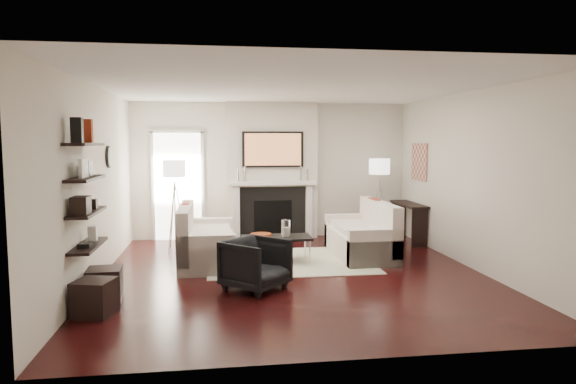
{
  "coord_description": "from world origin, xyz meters",
  "views": [
    {
      "loc": [
        -1.11,
        -7.26,
        1.93
      ],
      "look_at": [
        0.0,
        0.6,
        1.15
      ],
      "focal_mm": 32.0,
      "sensor_mm": 36.0,
      "label": 1
    }
  ],
  "objects": [
    {
      "name": "coffee_table",
      "position": [
        -0.16,
        0.77,
        0.4
      ],
      "size": [
        1.1,
        0.55,
        0.04
      ],
      "primitive_type": "cube",
      "color": "black",
      "rests_on": "floor"
    },
    {
      "name": "mantel_pilaster_r",
      "position": [
        0.72,
        2.71,
        0.55
      ],
      "size": [
        0.12,
        0.08,
        1.1
      ],
      "primitive_type": "cube",
      "color": "white",
      "rests_on": "floor"
    },
    {
      "name": "candlestick_r_short",
      "position": [
        0.68,
        2.7,
        1.27
      ],
      "size": [
        0.04,
        0.04,
        0.24
      ],
      "primitive_type": "cylinder",
      "color": "silver",
      "rests_on": "mantel_shelf"
    },
    {
      "name": "chimney_breast",
      "position": [
        0.0,
        2.88,
        1.35
      ],
      "size": [
        1.8,
        0.25,
        2.7
      ],
      "primitive_type": "cube",
      "color": "silver",
      "rests_on": "floor"
    },
    {
      "name": "candlestick_l_short",
      "position": [
        -0.68,
        2.7,
        1.27
      ],
      "size": [
        0.04,
        0.04,
        0.24
      ],
      "primitive_type": "cylinder",
      "color": "silver",
      "rests_on": "mantel_shelf"
    },
    {
      "name": "pillow_right_charcoal",
      "position": [
        1.63,
        0.73,
        0.72
      ],
      "size": [
        0.1,
        0.4,
        0.4
      ],
      "primitive_type": "cube",
      "color": "black",
      "rests_on": "loveseat_right_cushion"
    },
    {
      "name": "pillow_left_orange",
      "position": [
        -1.59,
        1.19,
        0.73
      ],
      "size": [
        0.1,
        0.42,
        0.42
      ],
      "primitive_type": "cube",
      "color": "maroon",
      "rests_on": "loveseat_left_cushion"
    },
    {
      "name": "loveseat_right_arm_n",
      "position": [
        1.3,
        0.22,
        0.3
      ],
      "size": [
        0.85,
        0.18,
        0.6
      ],
      "primitive_type": "cube",
      "color": "silver",
      "rests_on": "floor"
    },
    {
      "name": "hurricane_glass",
      "position": [
        -0.01,
        0.77,
        0.56
      ],
      "size": [
        0.14,
        0.14,
        0.25
      ],
      "primitive_type": "cylinder",
      "color": "white",
      "rests_on": "coffee_table"
    },
    {
      "name": "rug",
      "position": [
        0.04,
        0.78,
        0.01
      ],
      "size": [
        2.6,
        2.0,
        0.01
      ],
      "primitive_type": "cube",
      "color": "#BEBB9C",
      "rests_on": "floor"
    },
    {
      "name": "decor_frame_b",
      "position": [
        -2.62,
        -0.8,
        1.61
      ],
      "size": [
        0.04,
        0.22,
        0.18
      ],
      "primitive_type": "cube",
      "color": "black",
      "rests_on": "shelf_upper"
    },
    {
      "name": "coffee_leg_nw",
      "position": [
        -0.66,
        0.55,
        0.19
      ],
      "size": [
        0.02,
        0.02,
        0.38
      ],
      "primitive_type": "cylinder",
      "color": "silver",
      "rests_on": "floor"
    },
    {
      "name": "tv_body",
      "position": [
        0.0,
        2.71,
        1.78
      ],
      "size": [
        1.2,
        0.06,
        0.7
      ],
      "primitive_type": "cube",
      "color": "black",
      "rests_on": "chimney_breast"
    },
    {
      "name": "decor_box_tall",
      "position": [
        -2.62,
        -0.77,
        0.81
      ],
      "size": [
        0.1,
        0.1,
        0.18
      ],
      "primitive_type": "cube",
      "color": "white",
      "rests_on": "shelf_bottom"
    },
    {
      "name": "firebox",
      "position": [
        0.0,
        2.73,
        0.45
      ],
      "size": [
        0.75,
        0.02,
        0.65
      ],
      "primitive_type": "cube",
      "color": "black",
      "rests_on": "floor"
    },
    {
      "name": "coffee_leg_sw",
      "position": [
        -0.66,
        0.99,
        0.19
      ],
      "size": [
        0.02,
        0.02,
        0.38
      ],
      "primitive_type": "cylinder",
      "color": "silver",
      "rests_on": "floor"
    },
    {
      "name": "hallway_panel",
      "position": [
        -1.85,
        2.98,
        1.05
      ],
      "size": [
        0.9,
        0.02,
        2.1
      ],
      "primitive_type": "cube",
      "color": "white",
      "rests_on": "floor"
    },
    {
      "name": "wall_art",
      "position": [
        2.73,
        2.05,
        1.55
      ],
      "size": [
        0.03,
        0.7,
        0.7
      ],
      "primitive_type": "cube",
      "color": "#B5735A",
      "rests_on": "wall_right"
    },
    {
      "name": "loveseat_left_cushion",
      "position": [
        -1.21,
        0.89,
        0.47
      ],
      "size": [
        0.63,
        1.44,
        0.1
      ],
      "primitive_type": "cube",
      "color": "silver",
      "rests_on": "loveseat_left_base"
    },
    {
      "name": "mantel_pilaster_l",
      "position": [
        -0.72,
        2.71,
        0.55
      ],
      "size": [
        0.12,
        0.08,
        1.1
      ],
      "primitive_type": "cube",
      "color": "white",
      "rests_on": "floor"
    },
    {
      "name": "clock_rim",
      "position": [
        -2.73,
        0.9,
        1.7
      ],
      "size": [
        0.04,
        0.34,
        0.34
      ],
      "primitive_type": "cylinder",
      "rotation": [
        0.0,
        1.57,
        0.0
      ],
      "color": "black",
      "rests_on": "wall_left"
    },
    {
      "name": "loveseat_right_arm_s",
      "position": [
        1.3,
        1.84,
        0.3
      ],
      "size": [
        0.85,
        0.18,
        0.6
      ],
      "primitive_type": "cube",
      "color": "silver",
      "rests_on": "floor"
    },
    {
      "name": "lamp_left_leg_a",
      "position": [
        -1.74,
        2.12,
        0.6
      ],
      "size": [
        0.25,
        0.02,
        1.23
      ],
      "primitive_type": "cylinder",
      "rotation": [
        0.18,
        0.0,
        4.71
      ],
      "color": "silver",
      "rests_on": "floor"
    },
    {
      "name": "console_leg_n",
      "position": [
        2.57,
        1.57,
        0.35
      ],
      "size": [
        0.3,
        0.04,
        0.71
      ],
      "primitive_type": "cube",
      "color": "black",
      "rests_on": "floor"
    },
    {
      "name": "console_leg_s",
      "position": [
        2.57,
        2.67,
        0.35
      ],
      "size": [
        0.3,
        0.04,
        0.71
      ],
      "primitive_type": "cube",
      "color": "black",
      "rests_on": "floor"
    },
    {
      "name": "loveseat_left_back",
      "position": [
        -1.59,
        0.89,
        0.53
      ],
      "size": [
        0.18,
        1.8,
        0.8
      ],
      "primitive_type": "cube",
      "color": "silver",
      "rests_on": "floor"
    },
    {
      "name": "mantel_shelf",
      "position": [
        0.0,
        2.69,
        1.12
      ],
      "size": [
        1.7,
        0.18,
        0.07
      ],
      "primitive_type": "cube",
      "color": "white",
      "rests_on": "chimney_breast"
    },
    {
      "name": "armchair",
      "position": [
        -0.61,
        -0.68,
        0.37
      ],
      "size": [
        0.97,
        0.97,
        0.73
      ],
      "primitive_type": "imported",
      "rotation": [
        0.0,
        0.0,
        0.8
      ],
      "color": "black",
      "rests_on": "floor"
    },
    {
      "name": "loveseat_right_cushion",
      "position": [
        1.25,
        1.03,
        0.47
      ],
      "size": [
        0.63,
        1.44,
        0.1
      ],
      "primitive_type": "cube",
      "color": "silver",
      "rests_on": "loveseat_right_base"
    },
    {
      "name": "console_top",
      "position": [
        2.57,
        2.12,
        0.73
      ],
      "size": [
        0.35,
        1.2,
        0.04
      ],
      "primitive_type": "cube",
      "color": "black",
      "rests_on": "floor"
    },
    {
      "name": "ottoman_far",
      "position": [
        -2.47,
        -1.44,
        0.2
      ],
      "size": [
        0.49,
        0.49,
        0.4
      ],
      "primitive_type": "cube",
      "rotation": [
        0.0,
        0.0,
        -0.27
      ],
      "color": "black",
      "rests_on": "floor"
    },
    {
      "name": "lamp_right_leg_b",
      "position": [
        2.0,
        2.46,
        0.6
      ],
      "size": [
        0.14,
        0.22,
        1.23
      ],
      "primitive_type": "cylinder",
      "rotation": [
        0.18,
        0.0,
        0.52
      ],
      "color": "silver",
      "rests_on": "floor"
    },
    {
      "name": "door_trim_r",
      "position": [
        -1.37,
        2.96,
        1.05
      ],
      "size": [
        0.06,
        0.06,
        2.16
      ],
      "primitive_type": "cube",
      "color": "white",
      "rests_on": "floor"
    },
    {
      "name": "lamp_right_leg_c",
      "position": [
        1.99,
        2.27,
        0.6
      ],
      "size": [
        0.14,
        0.22,
        1.23
      ],
      "primitive_type": "cylinder",
      "rotation": [
        0.18,
        0.0,
        2.62
      ],
      "color": "silver",
      "rests_on": "floor"
    },
    {
      "name": "ottoman_near",
      "position": [
        -2.47,
        -0.91,
        0.2
      ],
      "size": [
        0.43,
        0.43,
        0.4
      ],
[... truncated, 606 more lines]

